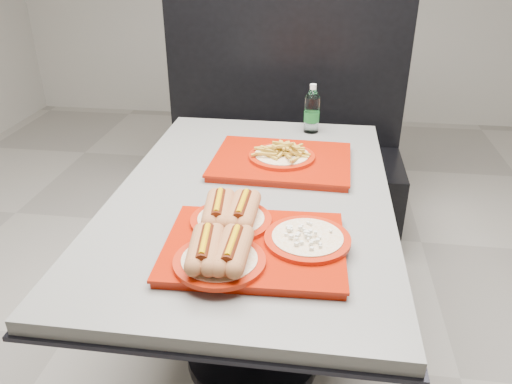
# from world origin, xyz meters

# --- Properties ---
(ground) EXTENTS (6.00, 6.00, 0.00)m
(ground) POSITION_xyz_m (0.00, 0.00, 0.00)
(ground) COLOR gray
(ground) RESTS_ON ground
(diner_table) EXTENTS (0.92, 1.42, 0.75)m
(diner_table) POSITION_xyz_m (0.00, 0.00, 0.58)
(diner_table) COLOR black
(diner_table) RESTS_ON ground
(booth_bench) EXTENTS (1.30, 0.57, 1.35)m
(booth_bench) POSITION_xyz_m (0.00, 1.09, 0.40)
(booth_bench) COLOR black
(booth_bench) RESTS_ON ground
(tray_near) EXTENTS (0.50, 0.43, 0.10)m
(tray_near) POSITION_xyz_m (0.04, -0.35, 0.79)
(tray_near) COLOR #981504
(tray_near) RESTS_ON diner_table
(tray_far) EXTENTS (0.51, 0.40, 0.10)m
(tray_far) POSITION_xyz_m (0.08, 0.22, 0.78)
(tray_far) COLOR #981504
(tray_far) RESTS_ON diner_table
(water_bottle) EXTENTS (0.07, 0.07, 0.21)m
(water_bottle) POSITION_xyz_m (0.17, 0.59, 0.84)
(water_bottle) COLOR silver
(water_bottle) RESTS_ON diner_table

